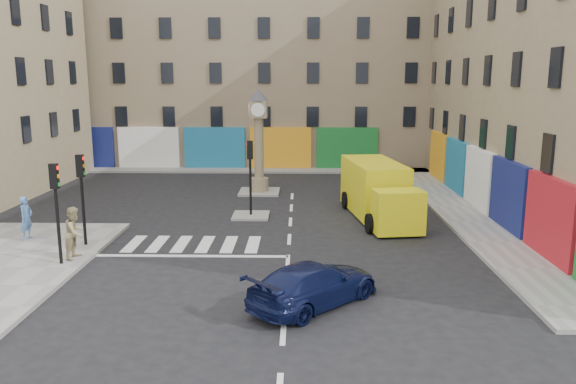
{
  "coord_description": "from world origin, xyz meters",
  "views": [
    {
      "loc": [
        0.43,
        -19.26,
        6.81
      ],
      "look_at": [
        -0.06,
        4.44,
        2.0
      ],
      "focal_mm": 35.0,
      "sensor_mm": 36.0,
      "label": 1
    }
  ],
  "objects_px": {
    "traffic_light_left_far": "(81,185)",
    "clock_pillar": "(259,134)",
    "pedestrian_tan": "(75,232)",
    "yellow_van": "(378,191)",
    "traffic_light_island": "(250,166)",
    "pedestrian_blue": "(26,218)",
    "traffic_light_left_near": "(56,198)",
    "navy_sedan": "(314,284)"
  },
  "relations": [
    {
      "from": "traffic_light_left_near",
      "to": "traffic_light_island",
      "type": "xyz_separation_m",
      "value": [
        6.3,
        7.8,
        -0.03
      ]
    },
    {
      "from": "navy_sedan",
      "to": "pedestrian_tan",
      "type": "xyz_separation_m",
      "value": [
        -8.89,
        3.97,
        0.47
      ]
    },
    {
      "from": "traffic_light_island",
      "to": "navy_sedan",
      "type": "xyz_separation_m",
      "value": [
        2.89,
        -11.08,
        -1.92
      ]
    },
    {
      "from": "traffic_light_left_near",
      "to": "traffic_light_left_far",
      "type": "bearing_deg",
      "value": 90.0
    },
    {
      "from": "yellow_van",
      "to": "traffic_light_left_near",
      "type": "bearing_deg",
      "value": -156.03
    },
    {
      "from": "traffic_light_left_far",
      "to": "clock_pillar",
      "type": "xyz_separation_m",
      "value": [
        6.3,
        11.4,
        0.93
      ]
    },
    {
      "from": "clock_pillar",
      "to": "pedestrian_blue",
      "type": "xyz_separation_m",
      "value": [
        -9.07,
        -10.59,
        -2.49
      ]
    },
    {
      "from": "clock_pillar",
      "to": "navy_sedan",
      "type": "distance_m",
      "value": 17.55
    },
    {
      "from": "traffic_light_left_near",
      "to": "traffic_light_island",
      "type": "bearing_deg",
      "value": 51.07
    },
    {
      "from": "traffic_light_left_far",
      "to": "clock_pillar",
      "type": "relative_size",
      "value": 0.61
    },
    {
      "from": "traffic_light_left_far",
      "to": "traffic_light_island",
      "type": "height_order",
      "value": "traffic_light_left_far"
    },
    {
      "from": "clock_pillar",
      "to": "pedestrian_tan",
      "type": "xyz_separation_m",
      "value": [
        -6.0,
        -13.1,
        -2.41
      ]
    },
    {
      "from": "traffic_light_left_far",
      "to": "pedestrian_blue",
      "type": "distance_m",
      "value": 3.28
    },
    {
      "from": "traffic_light_island",
      "to": "yellow_van",
      "type": "distance_m",
      "value": 6.43
    },
    {
      "from": "traffic_light_left_far",
      "to": "traffic_light_island",
      "type": "relative_size",
      "value": 1.0
    },
    {
      "from": "traffic_light_island",
      "to": "pedestrian_tan",
      "type": "height_order",
      "value": "traffic_light_island"
    },
    {
      "from": "clock_pillar",
      "to": "pedestrian_tan",
      "type": "relative_size",
      "value": 3.1
    },
    {
      "from": "navy_sedan",
      "to": "yellow_van",
      "type": "height_order",
      "value": "yellow_van"
    },
    {
      "from": "traffic_light_left_far",
      "to": "pedestrian_tan",
      "type": "relative_size",
      "value": 1.88
    },
    {
      "from": "traffic_light_island",
      "to": "clock_pillar",
      "type": "distance_m",
      "value": 6.07
    },
    {
      "from": "pedestrian_blue",
      "to": "traffic_light_left_near",
      "type": "bearing_deg",
      "value": -129.09
    },
    {
      "from": "pedestrian_blue",
      "to": "traffic_light_left_far",
      "type": "bearing_deg",
      "value": -96.17
    },
    {
      "from": "traffic_light_island",
      "to": "pedestrian_tan",
      "type": "relative_size",
      "value": 1.88
    },
    {
      "from": "clock_pillar",
      "to": "pedestrian_blue",
      "type": "relative_size",
      "value": 3.34
    },
    {
      "from": "pedestrian_tan",
      "to": "navy_sedan",
      "type": "bearing_deg",
      "value": -106.65
    },
    {
      "from": "pedestrian_tan",
      "to": "clock_pillar",
      "type": "bearing_deg",
      "value": -17.17
    },
    {
      "from": "traffic_light_left_far",
      "to": "traffic_light_island",
      "type": "xyz_separation_m",
      "value": [
        6.3,
        5.4,
        -0.03
      ]
    },
    {
      "from": "pedestrian_tan",
      "to": "traffic_light_left_near",
      "type": "bearing_deg",
      "value": 164.11
    },
    {
      "from": "traffic_light_left_near",
      "to": "navy_sedan",
      "type": "xyz_separation_m",
      "value": [
        9.19,
        -3.28,
        -1.95
      ]
    },
    {
      "from": "navy_sedan",
      "to": "traffic_light_left_near",
      "type": "bearing_deg",
      "value": 24.93
    },
    {
      "from": "traffic_light_left_near",
      "to": "navy_sedan",
      "type": "distance_m",
      "value": 9.95
    },
    {
      "from": "traffic_light_left_far",
      "to": "yellow_van",
      "type": "height_order",
      "value": "traffic_light_left_far"
    },
    {
      "from": "navy_sedan",
      "to": "pedestrian_blue",
      "type": "height_order",
      "value": "pedestrian_blue"
    },
    {
      "from": "traffic_light_left_far",
      "to": "pedestrian_blue",
      "type": "xyz_separation_m",
      "value": [
        -2.77,
        0.81,
        -1.56
      ]
    },
    {
      "from": "traffic_light_left_near",
      "to": "pedestrian_blue",
      "type": "bearing_deg",
      "value": 130.8
    },
    {
      "from": "clock_pillar",
      "to": "yellow_van",
      "type": "relative_size",
      "value": 0.8
    },
    {
      "from": "traffic_light_island",
      "to": "pedestrian_tan",
      "type": "xyz_separation_m",
      "value": [
        -6.0,
        -7.1,
        -1.46
      ]
    },
    {
      "from": "navy_sedan",
      "to": "traffic_light_island",
      "type": "bearing_deg",
      "value": -30.82
    },
    {
      "from": "traffic_light_left_near",
      "to": "yellow_van",
      "type": "bearing_deg",
      "value": 31.9
    },
    {
      "from": "traffic_light_left_far",
      "to": "pedestrian_tan",
      "type": "bearing_deg",
      "value": -80.02
    },
    {
      "from": "traffic_light_island",
      "to": "clock_pillar",
      "type": "height_order",
      "value": "clock_pillar"
    },
    {
      "from": "pedestrian_tan",
      "to": "yellow_van",
      "type": "bearing_deg",
      "value": -52.4
    }
  ]
}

